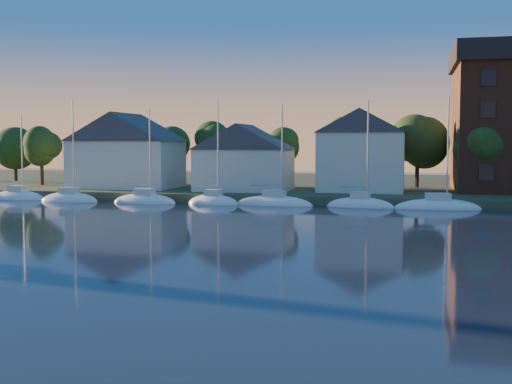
% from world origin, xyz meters
% --- Properties ---
extents(shoreline_land, '(160.00, 50.00, 2.00)m').
position_xyz_m(shoreline_land, '(0.00, 75.00, 0.00)').
color(shoreline_land, '#394226').
rests_on(shoreline_land, ground).
extents(wooden_dock, '(120.00, 3.00, 1.00)m').
position_xyz_m(wooden_dock, '(0.00, 52.00, 0.00)').
color(wooden_dock, brown).
rests_on(wooden_dock, ground).
extents(clubhouse_west, '(13.65, 9.45, 9.64)m').
position_xyz_m(clubhouse_west, '(-22.00, 58.00, 5.93)').
color(clubhouse_west, white).
rests_on(clubhouse_west, shoreline_land).
extents(clubhouse_centre, '(11.55, 8.40, 8.08)m').
position_xyz_m(clubhouse_centre, '(-6.00, 57.00, 5.13)').
color(clubhouse_centre, white).
rests_on(clubhouse_centre, shoreline_land).
extents(clubhouse_east, '(10.50, 8.40, 9.80)m').
position_xyz_m(clubhouse_east, '(8.00, 59.00, 6.00)').
color(clubhouse_east, white).
rests_on(clubhouse_east, shoreline_land).
extents(tree_line, '(93.40, 5.40, 8.90)m').
position_xyz_m(tree_line, '(2.00, 63.00, 7.18)').
color(tree_line, '#362118').
rests_on(tree_line, shoreline_land).
extents(moored_fleet, '(63.50, 2.40, 12.05)m').
position_xyz_m(moored_fleet, '(-12.00, 49.00, 0.10)').
color(moored_fleet, white).
rests_on(moored_fleet, ground).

